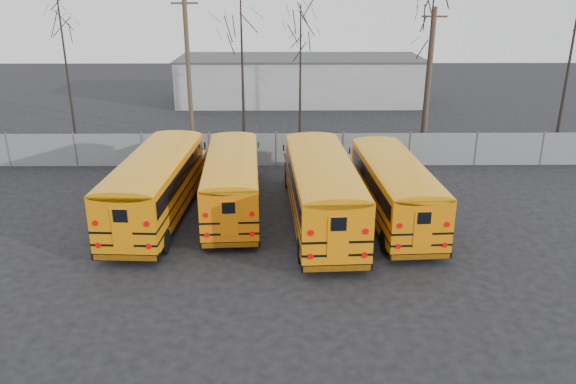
{
  "coord_description": "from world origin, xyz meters",
  "views": [
    {
      "loc": [
        0.39,
        -20.39,
        10.2
      ],
      "look_at": [
        0.61,
        3.0,
        1.6
      ],
      "focal_mm": 35.0,
      "sensor_mm": 36.0,
      "label": 1
    }
  ],
  "objects_px": {
    "bus_b": "(232,177)",
    "bus_d": "(393,184)",
    "bus_c": "(321,185)",
    "utility_pole_right": "(429,77)",
    "utility_pole_left": "(188,68)",
    "bus_a": "(157,181)"
  },
  "relations": [
    {
      "from": "utility_pole_left",
      "to": "utility_pole_right",
      "type": "height_order",
      "value": "utility_pole_left"
    },
    {
      "from": "bus_c",
      "to": "bus_d",
      "type": "xyz_separation_m",
      "value": [
        3.31,
        0.54,
        -0.16
      ]
    },
    {
      "from": "bus_c",
      "to": "utility_pole_left",
      "type": "xyz_separation_m",
      "value": [
        -8.02,
        14.66,
        3.15
      ]
    },
    {
      "from": "bus_b",
      "to": "bus_d",
      "type": "distance_m",
      "value": 7.5
    },
    {
      "from": "bus_c",
      "to": "utility_pole_right",
      "type": "bearing_deg",
      "value": 56.69
    },
    {
      "from": "bus_b",
      "to": "bus_c",
      "type": "xyz_separation_m",
      "value": [
        4.11,
        -1.64,
        0.17
      ]
    },
    {
      "from": "bus_a",
      "to": "bus_d",
      "type": "xyz_separation_m",
      "value": [
        10.8,
        -0.3,
        -0.12
      ]
    },
    {
      "from": "bus_c",
      "to": "bus_a",
      "type": "bearing_deg",
      "value": 170.62
    },
    {
      "from": "bus_c",
      "to": "utility_pole_left",
      "type": "bearing_deg",
      "value": 115.69
    },
    {
      "from": "bus_d",
      "to": "utility_pole_left",
      "type": "height_order",
      "value": "utility_pole_left"
    },
    {
      "from": "bus_c",
      "to": "utility_pole_right",
      "type": "height_order",
      "value": "utility_pole_right"
    },
    {
      "from": "bus_b",
      "to": "bus_d",
      "type": "bearing_deg",
      "value": -11.61
    },
    {
      "from": "bus_a",
      "to": "utility_pole_left",
      "type": "height_order",
      "value": "utility_pole_left"
    },
    {
      "from": "bus_b",
      "to": "bus_d",
      "type": "relative_size",
      "value": 0.99
    },
    {
      "from": "bus_b",
      "to": "bus_d",
      "type": "xyz_separation_m",
      "value": [
        7.42,
        -1.1,
        0.01
      ]
    },
    {
      "from": "bus_a",
      "to": "bus_d",
      "type": "distance_m",
      "value": 10.8
    },
    {
      "from": "bus_a",
      "to": "utility_pole_left",
      "type": "distance_m",
      "value": 14.19
    },
    {
      "from": "utility_pole_left",
      "to": "utility_pole_right",
      "type": "xyz_separation_m",
      "value": [
        15.92,
        -1.15,
        -0.42
      ]
    },
    {
      "from": "bus_d",
      "to": "utility_pole_left",
      "type": "xyz_separation_m",
      "value": [
        -11.33,
        14.11,
        3.32
      ]
    },
    {
      "from": "bus_b",
      "to": "bus_d",
      "type": "height_order",
      "value": "bus_d"
    },
    {
      "from": "bus_d",
      "to": "utility_pole_left",
      "type": "relative_size",
      "value": 1.09
    },
    {
      "from": "bus_d",
      "to": "utility_pole_right",
      "type": "bearing_deg",
      "value": 67.33
    }
  ]
}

